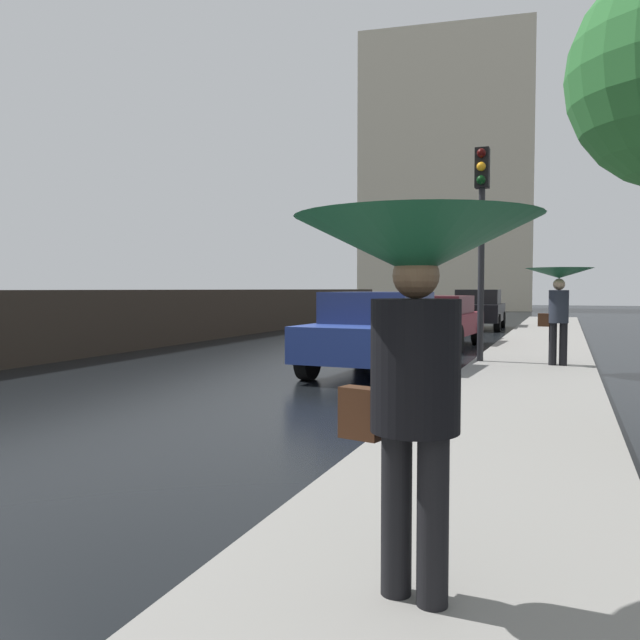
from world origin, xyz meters
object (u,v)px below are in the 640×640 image
object	(u,v)px
pedestrian_with_umbrella_far	(559,286)
pedestrian_with_umbrella_near	(415,293)
car_maroon_behind_camera	(440,320)
traffic_light	(482,213)
car_black_mid_road	(478,309)
car_blue_near_kerb	(380,332)

from	to	relation	value
pedestrian_with_umbrella_far	pedestrian_with_umbrella_near	bearing A→B (deg)	88.56
car_maroon_behind_camera	pedestrian_with_umbrella_near	bearing A→B (deg)	-76.63
car_maroon_behind_camera	traffic_light	size ratio (longest dim) A/B	0.98
car_maroon_behind_camera	pedestrian_with_umbrella_near	size ratio (longest dim) A/B	2.32
pedestrian_with_umbrella_near	traffic_light	world-z (taller)	traffic_light
pedestrian_with_umbrella_far	car_maroon_behind_camera	bearing A→B (deg)	-54.91
car_black_mid_road	car_maroon_behind_camera	size ratio (longest dim) A/B	1.02
traffic_light	car_maroon_behind_camera	bearing A→B (deg)	110.12
car_maroon_behind_camera	traffic_light	xyz separation A→B (m)	(1.57, -4.28, 2.25)
car_maroon_behind_camera	pedestrian_with_umbrella_far	size ratio (longest dim) A/B	2.24
car_black_mid_road	traffic_light	xyz separation A→B (m)	(1.59, -12.35, 2.20)
car_black_mid_road	pedestrian_with_umbrella_far	bearing A→B (deg)	-77.96
car_maroon_behind_camera	traffic_light	world-z (taller)	traffic_light
car_blue_near_kerb	traffic_light	world-z (taller)	traffic_light
car_blue_near_kerb	car_black_mid_road	size ratio (longest dim) A/B	1.03
car_maroon_behind_camera	traffic_light	distance (m)	5.09
car_blue_near_kerb	car_black_mid_road	xyz separation A→B (m)	(0.02, 13.73, 0.01)
car_blue_near_kerb	pedestrian_with_umbrella_near	xyz separation A→B (m)	(2.52, -8.41, 0.75)
car_blue_near_kerb	car_black_mid_road	bearing A→B (deg)	93.46
car_blue_near_kerb	car_maroon_behind_camera	bearing A→B (deg)	93.15
pedestrian_with_umbrella_near	pedestrian_with_umbrella_far	size ratio (longest dim) A/B	0.97
car_maroon_behind_camera	pedestrian_with_umbrella_far	distance (m)	5.44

